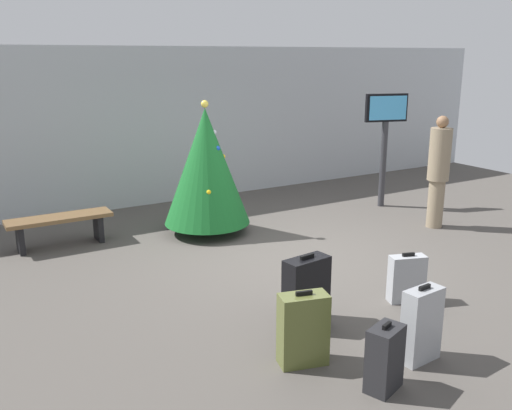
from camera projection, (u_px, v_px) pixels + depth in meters
ground_plane at (295, 258)px, 8.12m from camera, size 16.00×16.00×0.00m
back_wall at (180, 125)px, 11.11m from camera, size 16.00×0.20×3.01m
holiday_tree at (206, 167)px, 9.02m from camera, size 1.40×1.40×2.17m
flight_info_kiosk at (385, 130)px, 10.56m from camera, size 0.82×0.31×2.15m
waiting_bench at (60, 224)px, 8.55m from camera, size 1.55×0.44×0.48m
traveller_0 at (438, 169)px, 9.36m from camera, size 0.42×0.42×1.89m
suitcase_0 at (421, 325)px, 5.33m from camera, size 0.42×0.22×0.78m
suitcase_1 at (385, 359)px, 4.87m from camera, size 0.40×0.32×0.63m
suitcase_2 at (407, 279)px, 6.65m from camera, size 0.46×0.30×0.61m
suitcase_3 at (303, 329)px, 5.28m from camera, size 0.50×0.34×0.74m
suitcase_4 at (306, 291)px, 6.05m from camera, size 0.54×0.29×0.80m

